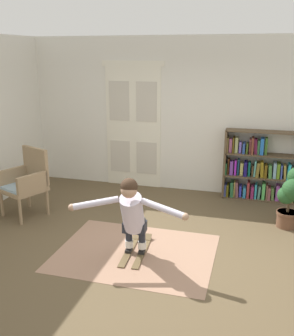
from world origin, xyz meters
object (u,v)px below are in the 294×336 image
(wicker_chair, at_px, (27,181))
(person_skier, at_px, (132,212))
(skis_pair, at_px, (136,250))
(potted_plant, at_px, (293,194))
(bookshelf, at_px, (263,171))

(wicker_chair, xyz_separation_m, person_skier, (2.12, -0.96, 0.08))
(skis_pair, bearing_deg, potted_plant, 33.71)
(wicker_chair, relative_size, person_skier, 0.74)
(skis_pair, bearing_deg, wicker_chair, 160.13)
(potted_plant, bearing_deg, skis_pair, -146.29)
(bookshelf, xyz_separation_m, person_skier, (-1.60, -2.72, 0.13))
(bookshelf, distance_m, person_skier, 3.16)
(skis_pair, height_order, person_skier, person_skier)
(potted_plant, bearing_deg, bookshelf, 110.38)
(bookshelf, height_order, person_skier, bookshelf)
(wicker_chair, xyz_separation_m, potted_plant, (4.15, 0.60, -0.03))
(potted_plant, xyz_separation_m, skis_pair, (-2.05, -1.36, -0.53))
(wicker_chair, height_order, person_skier, person_skier)
(bookshelf, xyz_separation_m, wicker_chair, (-3.72, -1.76, 0.05))
(skis_pair, relative_size, person_skier, 0.61)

